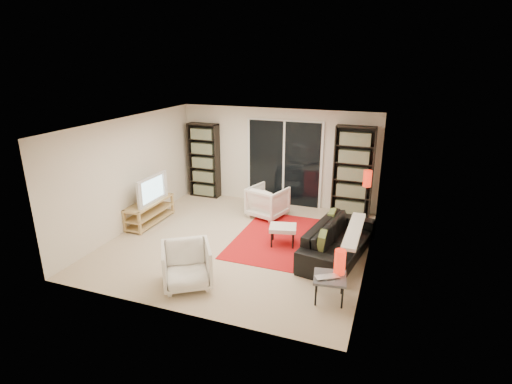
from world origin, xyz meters
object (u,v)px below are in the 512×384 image
tv_stand (150,211)px  floor_lamp (367,185)px  ottoman (283,229)px  armchair_front (187,265)px  bookshelf_left (204,161)px  armchair_back (268,202)px  sofa (338,240)px  side_table (330,279)px  bookshelf_right (353,171)px

tv_stand → floor_lamp: bearing=16.6°
ottoman → armchair_front: bearing=-117.9°
bookshelf_left → floor_lamp: 4.30m
bookshelf_left → armchair_back: size_ratio=2.44×
floor_lamp → sofa: bearing=-101.8°
sofa → ottoman: 1.11m
tv_stand → side_table: (4.35, -1.65, 0.09)m
ottoman → floor_lamp: size_ratio=0.46×
bookshelf_right → tv_stand: size_ratio=1.53×
side_table → ottoman: bearing=127.4°
tv_stand → ottoman: 3.14m
armchair_back → floor_lamp: floor_lamp is taller
armchair_front → bookshelf_left: bearing=80.1°
sofa → bookshelf_right: bearing=11.5°
bookshelf_left → bookshelf_right: (3.85, -0.00, 0.07)m
bookshelf_right → armchair_front: bookshelf_right is taller
bookshelf_right → armchair_back: bearing=-155.2°
ottoman → floor_lamp: (1.42, 1.42, 0.64)m
side_table → floor_lamp: 3.08m
bookshelf_left → side_table: bearing=-42.9°
bookshelf_left → side_table: bookshelf_left is taller
ottoman → side_table: same height
bookshelf_right → armchair_front: bearing=-116.8°
sofa → armchair_front: bearing=140.9°
bookshelf_left → armchair_back: (2.05, -0.83, -0.61)m
armchair_front → side_table: (2.25, 0.38, -0.00)m
armchair_back → floor_lamp: bearing=-161.4°
armchair_front → ottoman: (1.04, 1.97, -0.02)m
bookshelf_left → floor_lamp: size_ratio=1.50×
armchair_front → ottoman: armchair_front is taller
floor_lamp → bookshelf_right: bearing=117.6°
armchair_back → ottoman: bearing=136.0°
bookshelf_left → tv_stand: (-0.33, -2.10, -0.71)m
ottoman → floor_lamp: bearing=45.0°
sofa → side_table: 1.50m
tv_stand → armchair_back: size_ratio=1.72×
bookshelf_left → floor_lamp: bookshelf_left is taller
bookshelf_left → bookshelf_right: bearing=-0.0°
armchair_front → ottoman: size_ratio=1.30×
bookshelf_left → side_table: (4.02, -3.74, -0.62)m
side_table → armchair_back: bearing=124.1°
ottoman → floor_lamp: floor_lamp is taller
bookshelf_left → ottoman: size_ratio=3.23×
armchair_back → sofa: bearing=158.9°
ottoman → side_table: bearing=-52.6°
floor_lamp → ottoman: bearing=-135.0°
armchair_front → side_table: bearing=-23.5°
bookshelf_left → sofa: bookshelf_left is taller
armchair_back → ottoman: armchair_back is taller
bookshelf_right → tv_stand: bearing=-153.3°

